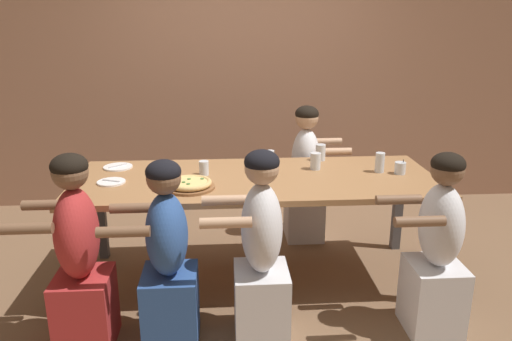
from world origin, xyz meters
TOP-DOWN VIEW (x-y plane):
  - ground_plane at (0.00, 0.00)m, footprint 18.00×18.00m
  - restaurant_back_panel at (0.00, 1.70)m, footprint 10.00×0.06m
  - dining_table at (0.00, 0.00)m, footprint 2.54×0.98m
  - pizza_board_main at (-0.45, -0.21)m, footprint 0.33×0.33m
  - empty_plate_a at (-1.02, 0.30)m, footprint 0.21×0.21m
  - empty_plate_b at (-1.00, -0.05)m, footprint 0.19×0.19m
  - cocktail_glass_blue at (1.04, 0.01)m, footprint 0.08×0.08m
  - drinking_glass_a at (0.45, 0.16)m, footprint 0.08×0.08m
  - drinking_glass_b at (0.13, 0.33)m, footprint 0.06×0.06m
  - drinking_glass_c at (0.54, 0.40)m, footprint 0.08×0.08m
  - drinking_glass_d at (-0.63, 0.02)m, footprint 0.06×0.06m
  - drinking_glass_e at (-0.37, 0.08)m, footprint 0.07×0.07m
  - drinking_glass_f at (0.91, 0.06)m, footprint 0.07×0.07m
  - diner_far_midright at (0.48, 0.71)m, footprint 0.51×0.40m
  - diner_near_center at (-0.02, -0.71)m, footprint 0.51×0.40m
  - diner_near_right at (1.04, -0.71)m, footprint 0.51×0.40m
  - diner_near_midleft at (-0.56, -0.71)m, footprint 0.51×0.40m
  - diner_near_left at (-1.06, -0.71)m, footprint 0.51×0.40m

SIDE VIEW (x-z plane):
  - ground_plane at x=0.00m, z-range 0.00..0.00m
  - diner_near_midleft at x=-0.56m, z-range -0.05..1.09m
  - diner_near_right at x=1.04m, z-range -0.05..1.10m
  - diner_far_midright at x=0.48m, z-range -0.05..1.13m
  - diner_near_center at x=-0.02m, z-range -0.05..1.14m
  - diner_near_left at x=-1.06m, z-range -0.05..1.14m
  - dining_table at x=0.00m, z-range 0.33..1.12m
  - empty_plate_a at x=-1.02m, z-range 0.79..0.81m
  - empty_plate_b at x=-1.00m, z-range 0.79..0.81m
  - pizza_board_main at x=-0.45m, z-range 0.80..0.85m
  - cocktail_glass_blue at x=1.04m, z-range 0.78..0.89m
  - drinking_glass_e at x=-0.37m, z-range 0.79..0.89m
  - drinking_glass_b at x=0.13m, z-range 0.79..0.90m
  - drinking_glass_a at x=0.45m, z-range 0.79..0.91m
  - drinking_glass_c at x=0.54m, z-range 0.79..0.92m
  - drinking_glass_d at x=-0.63m, z-range 0.79..0.92m
  - drinking_glass_f at x=0.91m, z-range 0.79..0.93m
  - restaurant_back_panel at x=0.00m, z-range 0.00..3.20m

